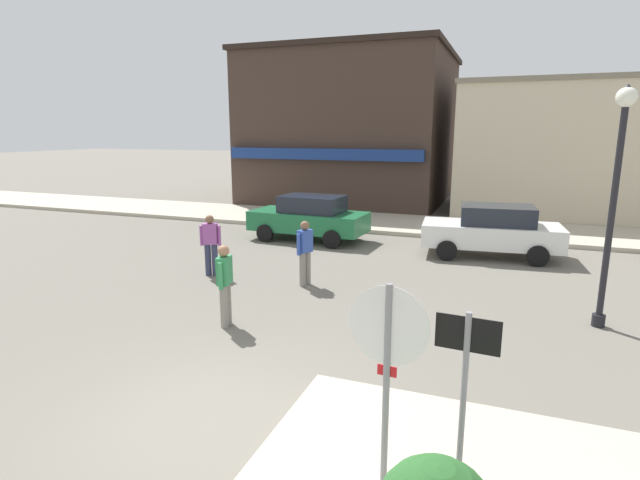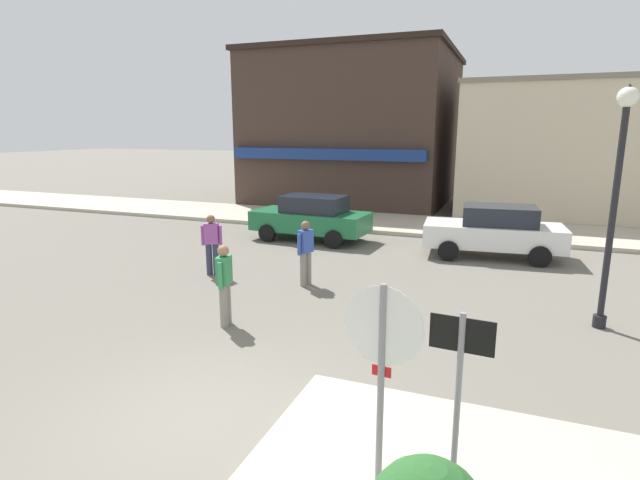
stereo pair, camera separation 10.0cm
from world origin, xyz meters
name	(u,v)px [view 1 (the left image)]	position (x,y,z in m)	size (l,w,h in m)	color
ground_plane	(209,420)	(0.00, 0.00, 0.00)	(160.00, 160.00, 0.00)	#6B665B
kerb_far	(412,225)	(0.00, 14.53, 0.07)	(80.00, 4.00, 0.15)	#B7AD99
stop_sign	(387,359)	(2.47, -0.50, 1.52)	(0.82, 0.09, 2.30)	gray
one_way_sign	(464,389)	(3.21, -0.47, 1.33)	(0.60, 0.07, 2.10)	gray
lamp_post	(617,174)	(5.30, 5.47, 2.96)	(0.36, 0.36, 4.54)	black
parked_car_nearest	(309,217)	(-2.90, 10.76, 0.81)	(4.09, 2.05, 1.56)	#1E6B3D
parked_car_second	(492,230)	(3.11, 10.56, 0.81)	(4.14, 2.15, 1.56)	white
pedestrian_crossing_near	(211,243)	(-3.69, 5.83, 0.87)	(0.55, 0.33, 1.61)	#2D334C
pedestrian_crossing_far	(225,283)	(-1.51, 2.94, 0.87)	(0.30, 0.56, 1.61)	gray
pedestrian_kerb_side	(305,251)	(-1.05, 5.89, 0.87)	(0.32, 0.55, 1.61)	gray
building_corner_shop	(354,129)	(-4.53, 21.26, 3.84)	(9.94, 9.97, 7.67)	#3D2D26
building_storefront_left_near	(549,150)	(5.04, 19.99, 2.91)	(7.82, 7.02, 5.80)	beige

